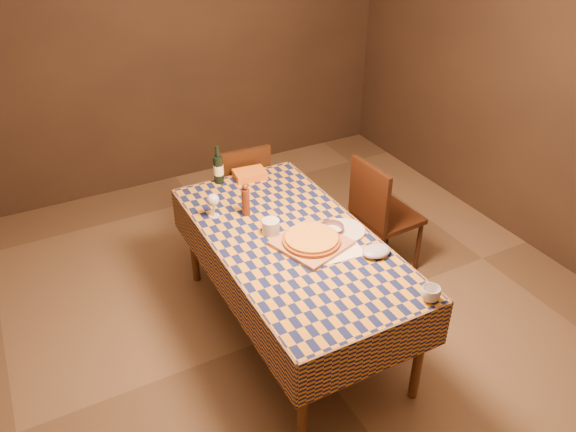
{
  "coord_description": "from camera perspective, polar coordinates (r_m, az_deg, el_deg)",
  "views": [
    {
      "loc": [
        -1.34,
        -2.49,
        2.72
      ],
      "look_at": [
        0.0,
        0.05,
        0.9
      ],
      "focal_mm": 35.0,
      "sensor_mm": 36.0,
      "label": 1
    }
  ],
  "objects": [
    {
      "name": "wine_glass",
      "position": [
        3.61,
        -7.63,
        1.55
      ],
      "size": [
        0.09,
        0.09,
        0.16
      ],
      "color": "silver",
      "rests_on": "dining_table"
    },
    {
      "name": "flour_bag",
      "position": [
        3.32,
        8.95,
        -3.53
      ],
      "size": [
        0.21,
        0.17,
        0.05
      ],
      "primitive_type": "ellipsoid",
      "rotation": [
        0.0,
        0.0,
        -0.25
      ],
      "color": "#9EA7CB",
      "rests_on": "dining_table"
    },
    {
      "name": "dining_table",
      "position": [
        3.48,
        0.39,
        -3.26
      ],
      "size": [
        0.94,
        1.84,
        0.77
      ],
      "color": "brown",
      "rests_on": "ground"
    },
    {
      "name": "tumbler",
      "position": [
        3.05,
        14.28,
        -7.69
      ],
      "size": [
        0.14,
        0.14,
        0.08
      ],
      "primitive_type": "imported",
      "rotation": [
        0.0,
        0.0,
        -0.4
      ],
      "color": "silver",
      "rests_on": "dining_table"
    },
    {
      "name": "pizza",
      "position": [
        3.36,
        2.41,
        -2.37
      ],
      "size": [
        0.36,
        0.36,
        0.04
      ],
      "color": "brown",
      "rests_on": "cutting_board"
    },
    {
      "name": "cutting_board",
      "position": [
        3.37,
        2.39,
        -2.77
      ],
      "size": [
        0.48,
        0.48,
        0.02
      ],
      "primitive_type": "cube",
      "rotation": [
        0.0,
        0.0,
        0.32
      ],
      "color": "#A7724E",
      "rests_on": "dining_table"
    },
    {
      "name": "bowl",
      "position": [
        3.48,
        4.45,
        -1.34
      ],
      "size": [
        0.19,
        0.19,
        0.05
      ],
      "primitive_type": "imported",
      "rotation": [
        0.0,
        0.0,
        0.25
      ],
      "color": "#5A404B",
      "rests_on": "dining_table"
    },
    {
      "name": "flour_patch",
      "position": [
        3.34,
        5.05,
        -3.46
      ],
      "size": [
        0.3,
        0.25,
        0.0
      ],
      "primitive_type": "cube",
      "rotation": [
        0.0,
        0.0,
        -0.1
      ],
      "color": "white",
      "rests_on": "dining_table"
    },
    {
      "name": "room",
      "position": [
        3.15,
        0.43,
        6.51
      ],
      "size": [
        5.0,
        5.1,
        2.7
      ],
      "color": "brown",
      "rests_on": "ground"
    },
    {
      "name": "white_plate",
      "position": [
        3.51,
        5.69,
        -1.48
      ],
      "size": [
        0.26,
        0.26,
        0.02
      ],
      "primitive_type": "cylinder",
      "rotation": [
        0.0,
        0.0,
        0.0
      ],
      "color": "silver",
      "rests_on": "dining_table"
    },
    {
      "name": "pepper_mill",
      "position": [
        3.62,
        -4.33,
        1.6
      ],
      "size": [
        0.06,
        0.06,
        0.23
      ],
      "color": "#512412",
      "rests_on": "dining_table"
    },
    {
      "name": "takeout_container",
      "position": [
        4.09,
        -3.9,
        4.24
      ],
      "size": [
        0.24,
        0.18,
        0.06
      ],
      "primitive_type": "cube",
      "rotation": [
        0.0,
        0.0,
        -0.11
      ],
      "color": "#CD6A1A",
      "rests_on": "dining_table"
    },
    {
      "name": "chair_far",
      "position": [
        4.44,
        -4.87,
        2.54
      ],
      "size": [
        0.45,
        0.45,
        0.93
      ],
      "color": "black",
      "rests_on": "ground"
    },
    {
      "name": "chair_right",
      "position": [
        4.22,
        9.31,
        0.46
      ],
      "size": [
        0.45,
        0.44,
        0.93
      ],
      "color": "black",
      "rests_on": "ground"
    },
    {
      "name": "deli_tub",
      "position": [
        3.46,
        -1.77,
        -1.09
      ],
      "size": [
        0.11,
        0.11,
        0.09
      ],
      "primitive_type": "cylinder",
      "rotation": [
        0.0,
        0.0,
        -0.03
      ],
      "color": "silver",
      "rests_on": "dining_table"
    },
    {
      "name": "wine_bottle",
      "position": [
        4.02,
        -7.08,
        4.76
      ],
      "size": [
        0.08,
        0.08,
        0.28
      ],
      "color": "black",
      "rests_on": "dining_table"
    }
  ]
}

